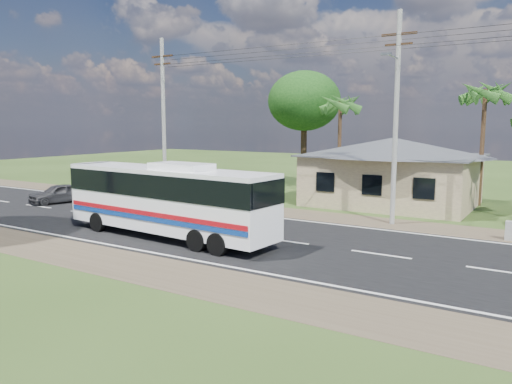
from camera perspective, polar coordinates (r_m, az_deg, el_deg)
ground at (r=22.81m, az=3.21°, el=-5.64°), size 120.00×120.00×0.00m
road at (r=22.80m, az=3.21°, el=-5.62°), size 120.00×16.00×0.03m
house at (r=33.97m, az=15.35°, el=3.06°), size 12.40×10.00×5.00m
utility_poles at (r=27.15m, az=15.02°, el=8.54°), size 32.80×2.22×11.00m
palm_mid at (r=35.32m, az=24.73°, el=10.13°), size 2.80×2.80×8.20m
palm_far at (r=38.39m, az=9.62°, el=9.77°), size 2.80×2.80×7.70m
tree_behind_house at (r=41.88m, az=5.54°, el=10.28°), size 6.00×6.00×9.61m
coach_bus at (r=23.47m, az=-10.11°, el=-0.33°), size 11.56×3.23×3.54m
small_car at (r=36.03m, az=-21.66°, el=-0.16°), size 2.40×4.03×1.29m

